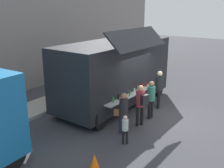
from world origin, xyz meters
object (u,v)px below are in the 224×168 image
customer_front_ordering (151,96)px  customer_mid_with_backpack (141,101)px  trash_bin (122,71)px  customer_rear_waiting (123,110)px  customer_extra_browsing (159,86)px  child_near_queue (125,127)px  food_truck_main (115,71)px  traffic_cone_orange (95,163)px

customer_front_ordering → customer_mid_with_backpack: bearing=90.8°
trash_bin → customer_rear_waiting: bearing=-147.4°
customer_rear_waiting → customer_extra_browsing: customer_extra_browsing is taller
customer_front_ordering → child_near_queue: customer_front_ordering is taller
food_truck_main → customer_front_ordering: bearing=-100.3°
customer_mid_with_backpack → traffic_cone_orange: bearing=120.2°
food_truck_main → child_near_queue: food_truck_main is taller
customer_rear_waiting → trash_bin: bearing=2.5°
traffic_cone_orange → customer_front_ordering: 4.37m
customer_mid_with_backpack → customer_extra_browsing: 2.18m
customer_front_ordering → child_near_queue: bearing=96.8°
child_near_queue → customer_extra_browsing: bearing=-32.1°
customer_front_ordering → child_near_queue: (-2.47, -0.26, -0.34)m
food_truck_main → customer_extra_browsing: size_ratio=3.59×
trash_bin → customer_mid_with_backpack: (-5.66, -4.44, 0.54)m
customer_mid_with_backpack → child_near_queue: (-1.58, -0.26, -0.39)m
food_truck_main → child_near_queue: size_ratio=6.00×
customer_front_ordering → traffic_cone_orange: bearing=95.5°
trash_bin → customer_front_ordering: size_ratio=0.60×
traffic_cone_orange → customer_mid_with_backpack: 3.50m
traffic_cone_orange → customer_front_ordering: bearing=4.7°
food_truck_main → customer_rear_waiting: bearing=-138.4°
customer_mid_with_backpack → customer_rear_waiting: customer_mid_with_backpack is taller
customer_extra_browsing → customer_rear_waiting: bearing=69.8°
customer_extra_browsing → child_near_queue: size_ratio=1.67×
customer_rear_waiting → customer_mid_with_backpack: bearing=-42.2°
customer_rear_waiting → customer_extra_browsing: size_ratio=0.90×
customer_extra_browsing → child_near_queue: (-3.74, -0.48, -0.43)m
food_truck_main → customer_rear_waiting: 3.09m
customer_front_ordering → customer_mid_with_backpack: 0.90m
customer_rear_waiting → child_near_queue: size_ratio=1.50×
customer_mid_with_backpack → child_near_queue: size_ratio=1.57×
customer_rear_waiting → child_near_queue: 0.83m
trash_bin → customer_mid_with_backpack: customer_mid_with_backpack is taller
food_truck_main → customer_rear_waiting: size_ratio=4.00×
customer_front_ordering → customer_rear_waiting: size_ratio=1.02×
customer_mid_with_backpack → child_near_queue: customer_mid_with_backpack is taller
customer_rear_waiting → traffic_cone_orange: bearing=162.8°
customer_rear_waiting → child_near_queue: bearing=-173.0°
food_truck_main → customer_mid_with_backpack: 2.60m
customer_rear_waiting → customer_extra_browsing: bearing=-29.9°
traffic_cone_orange → customer_mid_with_backpack: bearing=6.0°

